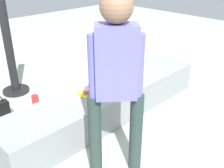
% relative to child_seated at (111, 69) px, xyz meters
% --- Properties ---
extents(ground_plane, '(12.00, 12.00, 0.00)m').
position_rel_child_seated_xyz_m(ground_plane, '(-0.05, -0.02, -0.58)').
color(ground_plane, '#9CA79A').
extents(concrete_ledge, '(2.67, 0.56, 0.36)m').
position_rel_child_seated_xyz_m(concrete_ledge, '(-0.05, -0.02, -0.40)').
color(concrete_ledge, gray).
rests_on(concrete_ledge, ground_plane).
extents(child_seated, '(0.28, 0.33, 0.48)m').
position_rel_child_seated_xyz_m(child_seated, '(0.00, 0.00, 0.00)').
color(child_seated, navy).
rests_on(child_seated, concrete_ledge).
extents(adult_standing, '(0.37, 0.35, 1.54)m').
position_rel_child_seated_xyz_m(adult_standing, '(-0.62, -0.70, 0.35)').
color(adult_standing, '#273632').
rests_on(adult_standing, ground_plane).
extents(cake_plate, '(0.22, 0.22, 0.07)m').
position_rel_child_seated_xyz_m(cake_plate, '(-0.32, 0.04, -0.19)').
color(cake_plate, yellow).
rests_on(cake_plate, concrete_ledge).
extents(railing_post, '(0.36, 0.36, 1.25)m').
position_rel_child_seated_xyz_m(railing_post, '(-0.56, 1.34, -0.10)').
color(railing_post, black).
rests_on(railing_post, ground_plane).
extents(water_bottle_near_gift, '(0.06, 0.06, 0.20)m').
position_rel_child_seated_xyz_m(water_bottle_near_gift, '(0.80, 0.87, -0.49)').
color(water_bottle_near_gift, silver).
rests_on(water_bottle_near_gift, ground_plane).
extents(water_bottle_far_side, '(0.06, 0.06, 0.23)m').
position_rel_child_seated_xyz_m(water_bottle_far_side, '(0.92, 0.56, -0.48)').
color(water_bottle_far_side, silver).
rests_on(water_bottle_far_side, ground_plane).
extents(party_cup_red, '(0.09, 0.09, 0.12)m').
position_rel_child_seated_xyz_m(party_cup_red, '(-0.54, 0.85, -0.52)').
color(party_cup_red, red).
rests_on(party_cup_red, ground_plane).
extents(cake_box_white, '(0.41, 0.39, 0.12)m').
position_rel_child_seated_xyz_m(cake_box_white, '(-0.15, 1.15, -0.52)').
color(cake_box_white, white).
rests_on(cake_box_white, ground_plane).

